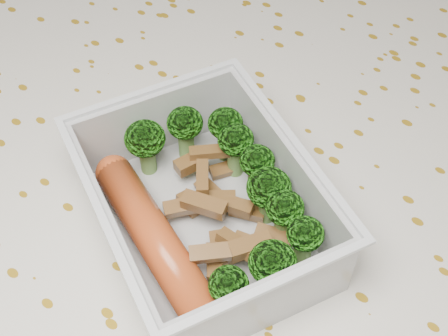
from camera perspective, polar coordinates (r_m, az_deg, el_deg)
The scene contains 6 objects.
dining_table at distance 0.56m, azimuth -1.10°, elevation -7.69°, with size 1.40×0.90×0.75m.
tablecloth at distance 0.52m, azimuth -1.18°, elevation -4.75°, with size 1.46×0.96×0.19m.
lunch_container at distance 0.45m, azimuth -1.87°, elevation -4.07°, with size 0.23×0.21×0.07m.
broccoli_florets at distance 0.44m, azimuth 1.16°, elevation -1.63°, with size 0.17×0.13×0.05m.
meat_pile at distance 0.45m, azimuth -0.39°, elevation -4.50°, with size 0.11×0.10×0.03m.
sausage at distance 0.44m, azimuth -6.29°, elevation -6.46°, with size 0.16×0.07×0.03m.
Camera 1 is at (0.19, -0.22, 1.14)m, focal length 50.00 mm.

